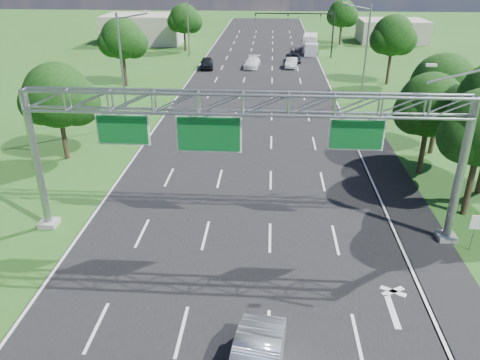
# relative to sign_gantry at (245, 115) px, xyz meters

# --- Properties ---
(ground) EXTENTS (220.00, 220.00, 0.00)m
(ground) POSITION_rel_sign_gantry_xyz_m (-0.33, 18.00, -6.89)
(ground) COLOR #295118
(ground) RESTS_ON ground
(road) EXTENTS (18.00, 180.00, 0.02)m
(road) POSITION_rel_sign_gantry_xyz_m (-0.33, 18.00, -6.89)
(road) COLOR black
(road) RESTS_ON ground
(road_flare) EXTENTS (3.00, 30.00, 0.02)m
(road_flare) POSITION_rel_sign_gantry_xyz_m (9.87, 2.00, -6.89)
(road_flare) COLOR black
(road_flare) RESTS_ON ground
(sign_gantry) EXTENTS (23.50, 1.00, 9.56)m
(sign_gantry) POSITION_rel_sign_gantry_xyz_m (0.00, 0.00, 0.00)
(sign_gantry) COLOR gray
(sign_gantry) RESTS_ON ground
(regulatory_sign) EXTENTS (0.60, 0.08, 2.10)m
(regulatory_sign) POSITION_rel_sign_gantry_xyz_m (12.07, -1.02, -5.38)
(regulatory_sign) COLOR gray
(regulatory_sign) RESTS_ON ground
(traffic_signal) EXTENTS (12.21, 0.24, 7.00)m
(traffic_signal) POSITION_rel_sign_gantry_xyz_m (7.15, 53.00, -1.72)
(traffic_signal) COLOR black
(traffic_signal) RESTS_ON ground
(streetlight_l_near) EXTENTS (2.97, 0.22, 10.16)m
(streetlight_l_near) POSITION_rel_sign_gantry_xyz_m (-11.63, 18.00, -1.31)
(streetlight_l_near) COLOR gray
(streetlight_l_near) RESTS_ON ground
(streetlight_l_far) EXTENTS (2.97, 0.22, 10.16)m
(streetlight_l_far) POSITION_rel_sign_gantry_xyz_m (-11.63, 53.00, -1.31)
(streetlight_l_far) COLOR gray
(streetlight_l_far) RESTS_ON ground
(streetlight_r_mid) EXTENTS (2.97, 0.22, 10.16)m
(streetlight_r_mid) POSITION_rel_sign_gantry_xyz_m (10.97, 28.00, -1.31)
(streetlight_r_mid) COLOR gray
(streetlight_r_mid) RESTS_ON ground
(tree_cluster_right) EXTENTS (9.91, 14.60, 8.68)m
(tree_cluster_right) POSITION_rel_sign_gantry_xyz_m (14.47, 7.19, -1.58)
(tree_cluster_right) COLOR #2D2116
(tree_cluster_right) RESTS_ON ground
(tree_verge_la) EXTENTS (5.76, 4.80, 7.40)m
(tree_verge_la) POSITION_rel_sign_gantry_xyz_m (-14.25, 10.04, -2.13)
(tree_verge_la) COLOR #2D2116
(tree_verge_la) RESTS_ON ground
(tree_verge_lb) EXTENTS (5.76, 4.80, 8.06)m
(tree_verge_lb) POSITION_rel_sign_gantry_xyz_m (-16.25, 33.04, -1.48)
(tree_verge_lb) COLOR #2D2116
(tree_verge_lb) RESTS_ON ground
(tree_verge_lc) EXTENTS (5.76, 4.80, 7.62)m
(tree_verge_lc) POSITION_rel_sign_gantry_xyz_m (-13.25, 58.04, -1.92)
(tree_verge_lc) COLOR #2D2116
(tree_verge_lc) RESTS_ON ground
(tree_verge_rd) EXTENTS (5.76, 4.80, 8.28)m
(tree_verge_rd) POSITION_rel_sign_gantry_xyz_m (15.75, 36.04, -1.26)
(tree_verge_rd) COLOR #2D2116
(tree_verge_rd) RESTS_ON ground
(tree_verge_re) EXTENTS (5.76, 4.80, 7.84)m
(tree_verge_re) POSITION_rel_sign_gantry_xyz_m (13.75, 66.04, -1.70)
(tree_verge_re) COLOR #2D2116
(tree_verge_re) RESTS_ON ground
(building_left) EXTENTS (14.00, 10.00, 5.00)m
(building_left) POSITION_rel_sign_gantry_xyz_m (-22.33, 66.00, -4.39)
(building_left) COLOR #AFA592
(building_left) RESTS_ON ground
(building_right) EXTENTS (12.00, 9.00, 4.00)m
(building_right) POSITION_rel_sign_gantry_xyz_m (23.67, 70.00, -4.89)
(building_right) COLOR #AFA592
(building_right) RESTS_ON ground
(car_queue_a) EXTENTS (2.46, 5.11, 1.44)m
(car_queue_a) POSITION_rel_sign_gantry_xyz_m (-1.41, 44.87, -6.17)
(car_queue_a) COLOR white
(car_queue_a) RESTS_ON ground
(car_queue_b) EXTENTS (2.23, 4.51, 1.23)m
(car_queue_b) POSITION_rel_sign_gantry_xyz_m (4.62, 49.25, -6.28)
(car_queue_b) COLOR black
(car_queue_b) RESTS_ON ground
(car_queue_c) EXTENTS (2.28, 4.70, 1.55)m
(car_queue_c) POSITION_rel_sign_gantry_xyz_m (-7.82, 43.80, -6.12)
(car_queue_c) COLOR black
(car_queue_c) RESTS_ON ground
(car_queue_d) EXTENTS (1.96, 4.26, 1.35)m
(car_queue_d) POSITION_rel_sign_gantry_xyz_m (4.16, 45.31, -6.21)
(car_queue_d) COLOR #BBBBBB
(car_queue_d) RESTS_ON ground
(box_truck) EXTENTS (2.73, 7.59, 2.80)m
(box_truck) POSITION_rel_sign_gantry_xyz_m (7.67, 57.49, -5.55)
(box_truck) COLOR beige
(box_truck) RESTS_ON ground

